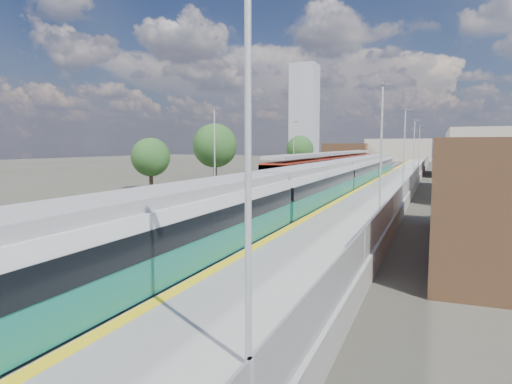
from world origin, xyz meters
The scene contains 11 objects.
ground centered at (0.00, 50.00, 0.00)m, with size 320.00×320.00×0.00m, color #47443A.
ballast_bed centered at (-2.25, 52.50, 0.03)m, with size 10.50×155.00×0.06m, color #565451.
tracks centered at (-1.65, 54.18, 0.11)m, with size 8.96×160.00×0.17m.
platform_right centered at (5.28, 52.49, 0.54)m, with size 4.70×155.00×8.52m.
platform_left centered at (-9.05, 52.49, 0.52)m, with size 4.30×155.00×8.52m.
buildings centered at (-18.12, 138.60, 10.70)m, with size 72.00×185.50×40.00m.
green_train centered at (1.50, 35.40, 2.09)m, with size 2.69×75.00×2.96m.
red_train centered at (-5.50, 67.41, 2.22)m, with size 2.97×60.23×3.75m.
tree_a centered at (-19.83, 37.41, 3.65)m, with size 4.28×4.28×5.80m.
tree_b centered at (-17.34, 48.26, 4.92)m, with size 5.76×5.76×7.81m.
tree_c centered at (-13.61, 75.05, 4.22)m, with size 4.95×4.95×6.71m.
Camera 1 is at (9.61, -5.23, 4.95)m, focal length 32.00 mm.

